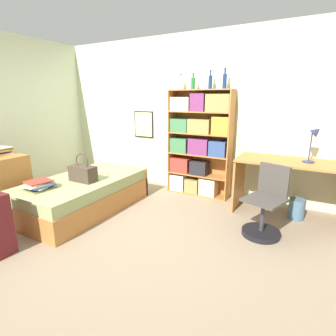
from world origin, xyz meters
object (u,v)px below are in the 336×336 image
book_stack_on_bed (39,185)px  desk (289,177)px  bookcase (198,144)px  bottle_clear (210,82)px  desk_lamp (315,137)px  waste_bin (297,209)px  dresser (3,183)px  handbag (83,173)px  desk_chair (265,213)px  bed (84,194)px  bottle_brown (193,83)px  bottle_green (181,84)px  bottle_blue (225,81)px

book_stack_on_bed → desk: size_ratio=0.26×
bookcase → bottle_clear: 0.97m
bottle_clear → desk_lamp: bearing=-6.9°
desk_lamp → waste_bin: bearing=-135.3°
book_stack_on_bed → bottle_clear: size_ratio=1.30×
dresser → desk: bearing=25.9°
bottle_clear → handbag: bearing=-130.6°
book_stack_on_bed → bookcase: bookcase is taller
waste_bin → desk_chair: bearing=-116.0°
handbag → bookcase: bookcase is taller
dresser → bookcase: 2.99m
desk_lamp → desk_chair: desk_lamp is taller
bed → desk_lamp: size_ratio=3.77×
bed → desk_chair: desk_chair is taller
bottle_brown → waste_bin: 2.38m
bottle_clear → desk_lamp: bottle_clear is taller
desk_lamp → book_stack_on_bed: bearing=-148.9°
desk → desk_chair: bearing=-103.8°
bottle_clear → desk: bearing=-9.2°
bed → desk: 2.90m
bottle_brown → desk_chair: size_ratio=0.29×
desk → bottle_clear: bearing=170.8°
dresser → waste_bin: size_ratio=2.89×
bed → bottle_green: size_ratio=7.52×
dresser → desk: dresser is taller
desk_lamp → bottle_green: bearing=174.4°
bed → handbag: (0.09, -0.08, 0.35)m
desk_chair → bottle_blue: bearing=133.0°
bottle_brown → bottle_clear: (0.28, 0.02, 0.01)m
bookcase → bottle_green: size_ratio=7.00×
desk → waste_bin: size_ratio=4.99×
book_stack_on_bed → bottle_green: size_ratio=1.49×
bed → bookcase: 1.94m
book_stack_on_bed → bottle_blue: bearing=48.7°
bookcase → desk_lamp: (1.65, -0.16, 0.24)m
bookcase → waste_bin: size_ratio=6.18×
bottle_blue → waste_bin: (1.17, -0.26, -1.69)m
bottle_brown → desk_lamp: bottle_brown is taller
bookcase → bed: bearing=-131.1°
dresser → desk_lamp: (3.87, 1.79, 0.70)m
bookcase → bottle_blue: size_ratio=5.74×
dresser → bottle_clear: bottle_clear is taller
handbag → desk: size_ratio=0.28×
handbag → desk: 2.83m
bottle_brown → bottle_blue: 0.50m
handbag → book_stack_on_bed: bearing=-115.2°
handbag → dresser: 1.22m
bed → book_stack_on_bed: (-0.15, -0.59, 0.29)m
dresser → desk_chair: bearing=16.7°
bottle_green → desk: size_ratio=0.18×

